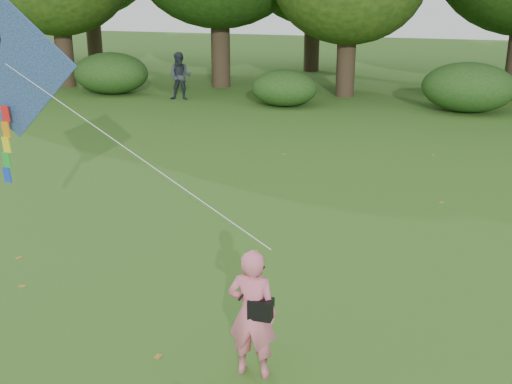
# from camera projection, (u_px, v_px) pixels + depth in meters

# --- Properties ---
(ground) EXTENTS (100.00, 100.00, 0.00)m
(ground) POSITION_uv_depth(u_px,v_px,m) (271.00, 341.00, 9.06)
(ground) COLOR #265114
(ground) RESTS_ON ground
(man_kite_flyer) EXTENTS (0.63, 0.42, 1.73)m
(man_kite_flyer) POSITION_uv_depth(u_px,v_px,m) (252.00, 314.00, 8.04)
(man_kite_flyer) COLOR #E56C85
(man_kite_flyer) RESTS_ON ground
(bystander_left) EXTENTS (1.08, 0.91, 1.97)m
(bystander_left) POSITION_uv_depth(u_px,v_px,m) (180.00, 76.00, 26.69)
(bystander_left) COLOR #292E36
(bystander_left) RESTS_ON ground
(crossbody_bag) EXTENTS (0.43, 0.20, 0.70)m
(crossbody_bag) POSITION_uv_depth(u_px,v_px,m) (261.00, 308.00, 7.95)
(crossbody_bag) COLOR black
(crossbody_bag) RESTS_ON ground
(flying_kite) EXTENTS (6.06, 2.17, 3.23)m
(flying_kite) POSITION_uv_depth(u_px,v_px,m) (5.00, 66.00, 9.98)
(flying_kite) COLOR #235C99
(flying_kite) RESTS_ON ground
(shrub_band) EXTENTS (39.15, 3.22, 1.88)m
(shrub_band) POSITION_uv_depth(u_px,v_px,m) (369.00, 86.00, 25.01)
(shrub_band) COLOR #264919
(shrub_band) RESTS_ON ground
(fallen_leaves) EXTENTS (9.68, 14.56, 0.01)m
(fallen_leaves) POSITION_uv_depth(u_px,v_px,m) (279.00, 242.00, 12.40)
(fallen_leaves) COLOR olive
(fallen_leaves) RESTS_ON ground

